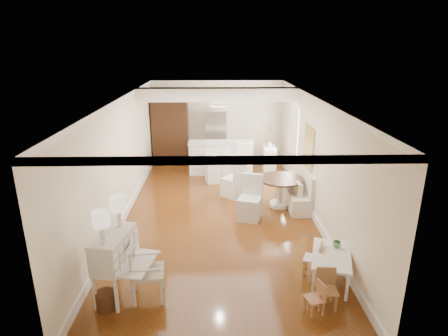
{
  "coord_description": "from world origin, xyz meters",
  "views": [
    {
      "loc": [
        -0.08,
        -8.34,
        3.94
      ],
      "look_at": [
        0.13,
        0.3,
        1.08
      ],
      "focal_mm": 30.0,
      "sensor_mm": 36.0,
      "label": 1
    }
  ],
  "objects_px": {
    "kids_chair_b": "(313,258)",
    "slip_chair_near": "(250,198)",
    "secretary_bureau": "(115,265)",
    "wicker_basket": "(106,301)",
    "dining_table": "(280,192)",
    "kids_table": "(330,268)",
    "pantry_cabinet": "(171,131)",
    "gustavian_armchair": "(148,271)",
    "kids_chair_a": "(315,298)",
    "fridge": "(226,138)",
    "bar_stool_left": "(213,166)",
    "sideboard": "(269,159)",
    "breakfast_counter": "(221,157)",
    "bar_stool_right": "(230,161)",
    "kids_chair_c": "(327,289)",
    "slip_chair_far": "(233,178)"
  },
  "relations": [
    {
      "from": "kids_table",
      "to": "slip_chair_far",
      "type": "height_order",
      "value": "slip_chair_far"
    },
    {
      "from": "kids_chair_b",
      "to": "fridge",
      "type": "xyz_separation_m",
      "value": [
        -1.35,
        6.69,
        0.59
      ]
    },
    {
      "from": "kids_chair_b",
      "to": "breakfast_counter",
      "type": "bearing_deg",
      "value": -141.46
    },
    {
      "from": "slip_chair_near",
      "to": "wicker_basket",
      "type": "bearing_deg",
      "value": -110.06
    },
    {
      "from": "breakfast_counter",
      "to": "sideboard",
      "type": "distance_m",
      "value": 1.58
    },
    {
      "from": "kids_chair_a",
      "to": "sideboard",
      "type": "bearing_deg",
      "value": 160.01
    },
    {
      "from": "wicker_basket",
      "to": "sideboard",
      "type": "height_order",
      "value": "sideboard"
    },
    {
      "from": "kids_chair_c",
      "to": "bar_stool_right",
      "type": "relative_size",
      "value": 0.59
    },
    {
      "from": "wicker_basket",
      "to": "breakfast_counter",
      "type": "relative_size",
      "value": 0.15
    },
    {
      "from": "kids_chair_b",
      "to": "slip_chair_near",
      "type": "bearing_deg",
      "value": -134.6
    },
    {
      "from": "kids_chair_a",
      "to": "kids_chair_b",
      "type": "bearing_deg",
      "value": 149.86
    },
    {
      "from": "kids_chair_a",
      "to": "fridge",
      "type": "height_order",
      "value": "fridge"
    },
    {
      "from": "slip_chair_near",
      "to": "bar_stool_right",
      "type": "xyz_separation_m",
      "value": [
        -0.36,
        2.93,
        0.01
      ]
    },
    {
      "from": "kids_table",
      "to": "breakfast_counter",
      "type": "relative_size",
      "value": 0.52
    },
    {
      "from": "pantry_cabinet",
      "to": "dining_table",
      "type": "bearing_deg",
      "value": -49.83
    },
    {
      "from": "gustavian_armchair",
      "to": "sideboard",
      "type": "distance_m",
      "value": 6.98
    },
    {
      "from": "kids_chair_a",
      "to": "breakfast_counter",
      "type": "relative_size",
      "value": 0.26
    },
    {
      "from": "kids_chair_b",
      "to": "kids_chair_c",
      "type": "relative_size",
      "value": 0.98
    },
    {
      "from": "kids_chair_c",
      "to": "pantry_cabinet",
      "type": "distance_m",
      "value": 8.33
    },
    {
      "from": "secretary_bureau",
      "to": "wicker_basket",
      "type": "xyz_separation_m",
      "value": [
        -0.1,
        -0.33,
        -0.42
      ]
    },
    {
      "from": "bar_stool_right",
      "to": "sideboard",
      "type": "distance_m",
      "value": 1.43
    },
    {
      "from": "kids_chair_b",
      "to": "sideboard",
      "type": "relative_size",
      "value": 0.73
    },
    {
      "from": "bar_stool_left",
      "to": "sideboard",
      "type": "bearing_deg",
      "value": 13.11
    },
    {
      "from": "dining_table",
      "to": "sideboard",
      "type": "xyz_separation_m",
      "value": [
        0.11,
        2.79,
        0.03
      ]
    },
    {
      "from": "secretary_bureau",
      "to": "slip_chair_far",
      "type": "height_order",
      "value": "secretary_bureau"
    },
    {
      "from": "gustavian_armchair",
      "to": "breakfast_counter",
      "type": "distance_m",
      "value": 6.37
    },
    {
      "from": "kids_table",
      "to": "bar_stool_left",
      "type": "height_order",
      "value": "bar_stool_left"
    },
    {
      "from": "kids_chair_b",
      "to": "breakfast_counter",
      "type": "relative_size",
      "value": 0.3
    },
    {
      "from": "pantry_cabinet",
      "to": "sideboard",
      "type": "height_order",
      "value": "pantry_cabinet"
    },
    {
      "from": "kids_chair_b",
      "to": "bar_stool_right",
      "type": "distance_m",
      "value": 5.36
    },
    {
      "from": "bar_stool_right",
      "to": "kids_chair_c",
      "type": "bearing_deg",
      "value": -68.42
    },
    {
      "from": "secretary_bureau",
      "to": "breakfast_counter",
      "type": "height_order",
      "value": "secretary_bureau"
    },
    {
      "from": "kids_chair_a",
      "to": "kids_chair_b",
      "type": "distance_m",
      "value": 1.08
    },
    {
      "from": "slip_chair_near",
      "to": "slip_chair_far",
      "type": "xyz_separation_m",
      "value": [
        -0.32,
        1.41,
        -0.01
      ]
    },
    {
      "from": "kids_chair_a",
      "to": "fridge",
      "type": "distance_m",
      "value": 7.85
    },
    {
      "from": "wicker_basket",
      "to": "pantry_cabinet",
      "type": "relative_size",
      "value": 0.13
    },
    {
      "from": "bar_stool_right",
      "to": "kids_chair_b",
      "type": "bearing_deg",
      "value": -66.41
    },
    {
      "from": "kids_chair_b",
      "to": "slip_chair_near",
      "type": "distance_m",
      "value": 2.46
    },
    {
      "from": "kids_chair_a",
      "to": "bar_stool_right",
      "type": "height_order",
      "value": "bar_stool_right"
    },
    {
      "from": "slip_chair_near",
      "to": "pantry_cabinet",
      "type": "height_order",
      "value": "pantry_cabinet"
    },
    {
      "from": "kids_chair_a",
      "to": "slip_chair_near",
      "type": "xyz_separation_m",
      "value": [
        -0.7,
        3.32,
        0.27
      ]
    },
    {
      "from": "dining_table",
      "to": "sideboard",
      "type": "height_order",
      "value": "sideboard"
    },
    {
      "from": "bar_stool_left",
      "to": "pantry_cabinet",
      "type": "height_order",
      "value": "pantry_cabinet"
    },
    {
      "from": "fridge",
      "to": "kids_chair_a",
      "type": "bearing_deg",
      "value": -81.78
    },
    {
      "from": "slip_chair_far",
      "to": "breakfast_counter",
      "type": "bearing_deg",
      "value": -129.75
    },
    {
      "from": "secretary_bureau",
      "to": "pantry_cabinet",
      "type": "relative_size",
      "value": 0.49
    },
    {
      "from": "pantry_cabinet",
      "to": "gustavian_armchair",
      "type": "bearing_deg",
      "value": -86.72
    },
    {
      "from": "breakfast_counter",
      "to": "bar_stool_left",
      "type": "bearing_deg",
      "value": -106.48
    },
    {
      "from": "dining_table",
      "to": "kids_table",
      "type": "bearing_deg",
      "value": -83.92
    },
    {
      "from": "fridge",
      "to": "sideboard",
      "type": "bearing_deg",
      "value": -33.84
    }
  ]
}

